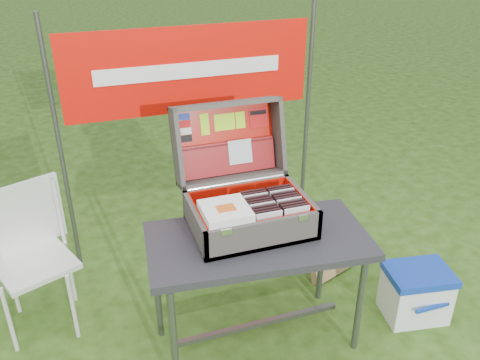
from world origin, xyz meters
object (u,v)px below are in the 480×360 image
object	(u,v)px
suitcase	(246,176)
chair	(35,265)
table	(257,292)
cooler	(416,293)
cardboard_box	(329,250)

from	to	relation	value
suitcase	chair	size ratio (longest dim) A/B	0.71
table	chair	world-z (taller)	chair
table	cooler	size ratio (longest dim) A/B	3.05
table	cooler	distance (m)	1.00
suitcase	chair	distance (m)	1.31
suitcase	table	bearing A→B (deg)	-86.44
cardboard_box	chair	bearing A→B (deg)	156.96
table	cooler	world-z (taller)	table
cardboard_box	suitcase	bearing A→B (deg)	-178.03
suitcase	cooler	distance (m)	1.31
chair	cardboard_box	world-z (taller)	chair
cooler	chair	world-z (taller)	chair
suitcase	cooler	xyz separation A→B (m)	(0.99, -0.26, -0.83)
suitcase	chair	bearing A→B (deg)	161.56
table	chair	bearing A→B (deg)	160.73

